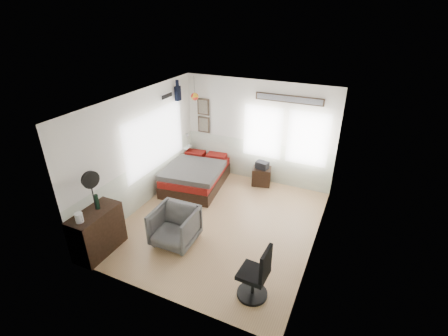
{
  "coord_description": "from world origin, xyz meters",
  "views": [
    {
      "loc": [
        2.51,
        -5.27,
        4.32
      ],
      "look_at": [
        -0.1,
        0.4,
        1.15
      ],
      "focal_mm": 26.0,
      "sensor_mm": 36.0,
      "label": 1
    }
  ],
  "objects_px": {
    "dresser": "(98,232)",
    "nightstand": "(261,176)",
    "armchair": "(175,226)",
    "bed": "(196,175)",
    "task_chair": "(256,277)"
  },
  "relations": [
    {
      "from": "armchair",
      "to": "task_chair",
      "type": "relative_size",
      "value": 0.83
    },
    {
      "from": "dresser",
      "to": "task_chair",
      "type": "height_order",
      "value": "task_chair"
    },
    {
      "from": "dresser",
      "to": "task_chair",
      "type": "distance_m",
      "value": 3.13
    },
    {
      "from": "nightstand",
      "to": "task_chair",
      "type": "xyz_separation_m",
      "value": [
        1.13,
        -3.58,
        0.18
      ]
    },
    {
      "from": "dresser",
      "to": "bed",
      "type": "bearing_deg",
      "value": 81.74
    },
    {
      "from": "dresser",
      "to": "nightstand",
      "type": "height_order",
      "value": "dresser"
    },
    {
      "from": "dresser",
      "to": "armchair",
      "type": "height_order",
      "value": "dresser"
    },
    {
      "from": "armchair",
      "to": "nightstand",
      "type": "xyz_separation_m",
      "value": [
        0.8,
        2.96,
        -0.14
      ]
    },
    {
      "from": "bed",
      "to": "nightstand",
      "type": "bearing_deg",
      "value": 18.74
    },
    {
      "from": "dresser",
      "to": "nightstand",
      "type": "relative_size",
      "value": 2.1
    },
    {
      "from": "nightstand",
      "to": "armchair",
      "type": "bearing_deg",
      "value": -118.43
    },
    {
      "from": "nightstand",
      "to": "task_chair",
      "type": "relative_size",
      "value": 0.47
    },
    {
      "from": "dresser",
      "to": "armchair",
      "type": "xyz_separation_m",
      "value": [
        1.19,
        0.84,
        -0.07
      ]
    },
    {
      "from": "nightstand",
      "to": "bed",
      "type": "bearing_deg",
      "value": -166.99
    },
    {
      "from": "bed",
      "to": "nightstand",
      "type": "height_order",
      "value": "bed"
    }
  ]
}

